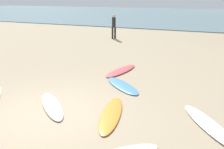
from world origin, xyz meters
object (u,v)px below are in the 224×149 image
at_px(surfboard_1, 122,86).
at_px(surfboard_0, 121,71).
at_px(surfboard_2, 209,125).
at_px(beachgoer_near, 114,25).
at_px(surfboard_6, 52,106).
at_px(surfboard_4, 111,114).

bearing_deg(surfboard_1, surfboard_0, 62.95).
relative_size(surfboard_2, beachgoer_near, 1.24).
bearing_deg(surfboard_6, surfboard_1, 13.17).
height_order(surfboard_6, beachgoer_near, beachgoer_near).
distance_m(surfboard_4, beachgoer_near, 12.25).
bearing_deg(surfboard_0, surfboard_4, 117.99).
height_order(surfboard_0, beachgoer_near, beachgoer_near).
distance_m(surfboard_6, beachgoer_near, 11.89).
bearing_deg(beachgoer_near, surfboard_1, 104.34).
relative_size(surfboard_4, surfboard_6, 1.09).
bearing_deg(surfboard_4, surfboard_1, -90.98).
bearing_deg(surfboard_6, beachgoer_near, 56.37).
distance_m(surfboard_0, surfboard_1, 1.78).
bearing_deg(surfboard_1, surfboard_6, -168.92).
distance_m(surfboard_2, surfboard_4, 2.53).
relative_size(surfboard_2, surfboard_4, 1.02).
height_order(surfboard_1, surfboard_4, surfboard_1).
bearing_deg(surfboard_1, surfboard_4, -126.81).
bearing_deg(surfboard_2, beachgoer_near, 88.70).
relative_size(surfboard_0, surfboard_2, 0.94).
relative_size(surfboard_1, surfboard_6, 0.96).
distance_m(surfboard_2, surfboard_6, 4.35).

